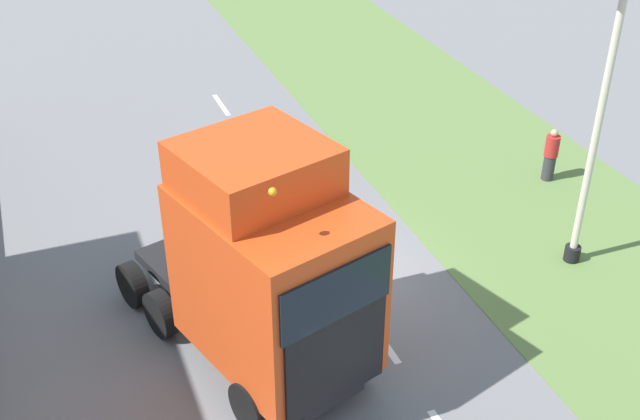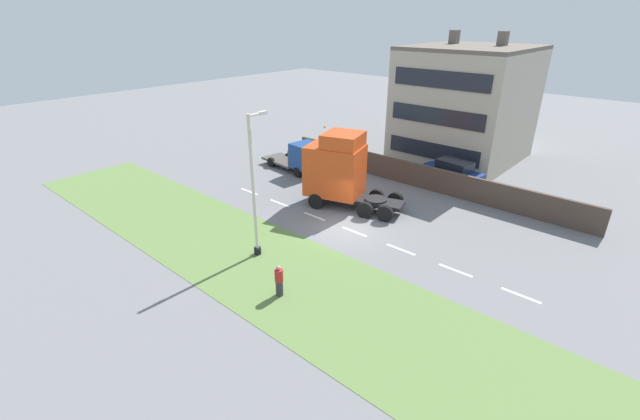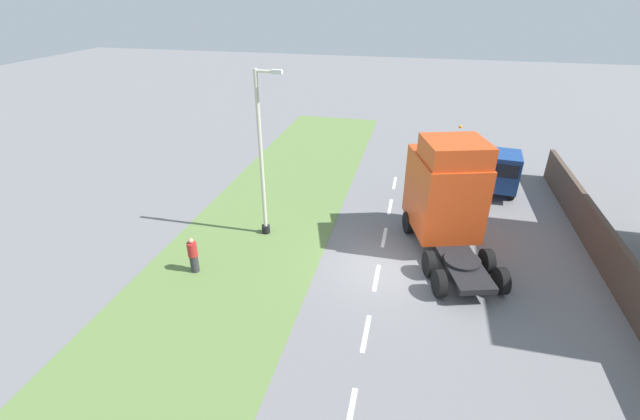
{
  "view_description": "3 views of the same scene",
  "coord_description": "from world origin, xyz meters",
  "px_view_note": "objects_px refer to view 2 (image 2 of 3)",
  "views": [
    {
      "loc": [
        5.95,
        14.26,
        11.31
      ],
      "look_at": [
        0.09,
        -0.79,
        1.31
      ],
      "focal_mm": 45.0,
      "sensor_mm": 36.0,
      "label": 1
    },
    {
      "loc": [
        -18.28,
        -14.09,
        11.75
      ],
      "look_at": [
        -1.71,
        0.51,
        1.64
      ],
      "focal_mm": 24.0,
      "sensor_mm": 36.0,
      "label": 2
    },
    {
      "loc": [
        0.95,
        -14.83,
        10.43
      ],
      "look_at": [
        -2.43,
        -0.35,
        2.61
      ],
      "focal_mm": 24.0,
      "sensor_mm": 36.0,
      "label": 3
    }
  ],
  "objects_px": {
    "flatbed_truck": "(302,157)",
    "lamp_post": "(255,195)",
    "parked_car": "(452,174)",
    "pedestrian": "(279,281)",
    "lorry_cab": "(338,170)"
  },
  "relations": [
    {
      "from": "parked_car",
      "to": "pedestrian",
      "type": "height_order",
      "value": "parked_car"
    },
    {
      "from": "pedestrian",
      "to": "flatbed_truck",
      "type": "bearing_deg",
      "value": 39.92
    },
    {
      "from": "flatbed_truck",
      "to": "lamp_post",
      "type": "xyz_separation_m",
      "value": [
        -11.0,
        -7.17,
        2.08
      ]
    },
    {
      "from": "flatbed_truck",
      "to": "parked_car",
      "type": "bearing_deg",
      "value": 122.29
    },
    {
      "from": "parked_car",
      "to": "pedestrian",
      "type": "relative_size",
      "value": 2.96
    },
    {
      "from": "lamp_post",
      "to": "pedestrian",
      "type": "height_order",
      "value": "lamp_post"
    },
    {
      "from": "flatbed_truck",
      "to": "lorry_cab",
      "type": "bearing_deg",
      "value": 69.47
    },
    {
      "from": "lorry_cab",
      "to": "flatbed_truck",
      "type": "bearing_deg",
      "value": 46.82
    },
    {
      "from": "lorry_cab",
      "to": "pedestrian",
      "type": "distance_m",
      "value": 10.93
    },
    {
      "from": "flatbed_truck",
      "to": "lamp_post",
      "type": "bearing_deg",
      "value": 38.86
    },
    {
      "from": "parked_car",
      "to": "pedestrian",
      "type": "distance_m",
      "value": 18.07
    },
    {
      "from": "lorry_cab",
      "to": "flatbed_truck",
      "type": "xyz_separation_m",
      "value": [
        3.07,
        6.2,
        -1.14
      ]
    },
    {
      "from": "flatbed_truck",
      "to": "lamp_post",
      "type": "distance_m",
      "value": 13.29
    },
    {
      "from": "lamp_post",
      "to": "parked_car",
      "type": "bearing_deg",
      "value": -11.43
    },
    {
      "from": "flatbed_truck",
      "to": "parked_car",
      "type": "relative_size",
      "value": 1.28
    }
  ]
}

